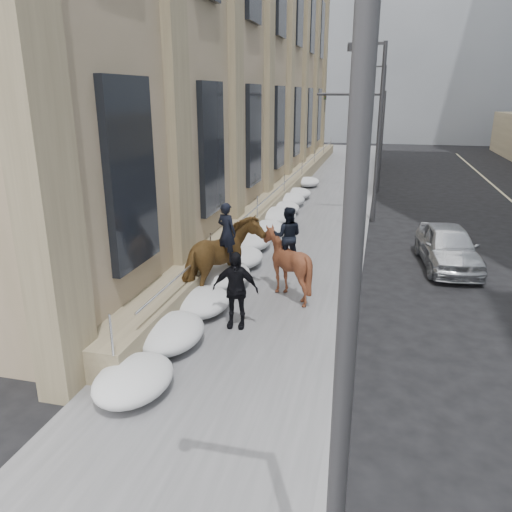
% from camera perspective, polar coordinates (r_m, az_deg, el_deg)
% --- Properties ---
extents(ground, '(140.00, 140.00, 0.00)m').
position_cam_1_polar(ground, '(11.86, -2.99, -11.50)').
color(ground, black).
rests_on(ground, ground).
extents(sidewalk, '(5.00, 80.00, 0.12)m').
position_cam_1_polar(sidewalk, '(20.90, 4.94, 1.94)').
color(sidewalk, '#555558').
rests_on(sidewalk, ground).
extents(curb, '(0.24, 80.00, 0.12)m').
position_cam_1_polar(curb, '(20.68, 12.12, 1.42)').
color(curb, slate).
rests_on(curb, ground).
extents(limestone_building, '(6.10, 44.00, 18.00)m').
position_cam_1_polar(limestone_building, '(31.10, -1.82, 23.72)').
color(limestone_building, '#837455').
rests_on(limestone_building, ground).
extents(bg_building_mid, '(30.00, 12.00, 28.00)m').
position_cam_1_polar(bg_building_mid, '(70.33, 16.02, 24.12)').
color(bg_building_mid, slate).
rests_on(bg_building_mid, ground).
extents(bg_building_far, '(24.00, 12.00, 20.00)m').
position_cam_1_polar(bg_building_far, '(82.45, 8.13, 20.82)').
color(bg_building_far, gray).
rests_on(bg_building_far, ground).
extents(streetlight_near, '(1.71, 0.24, 8.00)m').
position_cam_1_polar(streetlight_near, '(4.07, 8.59, -0.38)').
color(streetlight_near, '#2D2D30').
rests_on(streetlight_near, ground).
extents(streetlight_mid, '(1.71, 0.24, 8.00)m').
position_cam_1_polar(streetlight_mid, '(23.89, 13.56, 14.56)').
color(streetlight_mid, '#2D2D30').
rests_on(streetlight_mid, ground).
extents(streetlight_far, '(1.71, 0.24, 8.00)m').
position_cam_1_polar(streetlight_far, '(43.87, 14.04, 15.93)').
color(streetlight_far, '#2D2D30').
rests_on(streetlight_far, ground).
extents(traffic_signal, '(4.10, 0.22, 6.00)m').
position_cam_1_polar(traffic_signal, '(31.92, 12.52, 14.37)').
color(traffic_signal, '#2D2D30').
rests_on(traffic_signal, ground).
extents(snow_bank, '(1.70, 18.10, 0.76)m').
position_cam_1_polar(snow_bank, '(19.28, -0.10, 1.88)').
color(snow_bank, silver).
rests_on(snow_bank, sidewalk).
extents(mounted_horse_left, '(2.19, 2.97, 2.80)m').
position_cam_1_polar(mounted_horse_left, '(14.50, -3.83, -0.23)').
color(mounted_horse_left, '#4E3517').
rests_on(mounted_horse_left, sidewalk).
extents(mounted_horse_right, '(1.76, 1.94, 2.66)m').
position_cam_1_polar(mounted_horse_right, '(14.59, 3.50, -0.43)').
color(mounted_horse_right, '#4C2515').
rests_on(mounted_horse_right, sidewalk).
extents(pedestrian, '(1.22, 0.59, 2.01)m').
position_cam_1_polar(pedestrian, '(12.64, -2.38, -3.88)').
color(pedestrian, black).
rests_on(pedestrian, sidewalk).
extents(car_silver, '(2.21, 4.57, 1.50)m').
position_cam_1_polar(car_silver, '(18.70, 21.08, 1.03)').
color(car_silver, '#B5B8BD').
rests_on(car_silver, ground).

